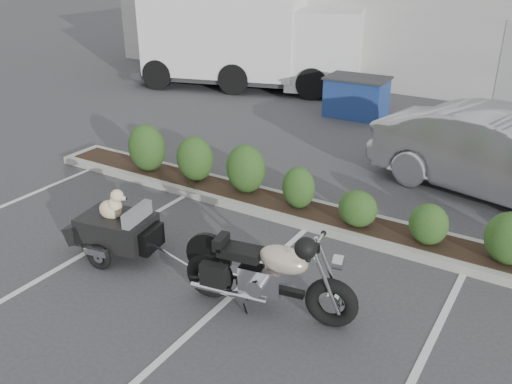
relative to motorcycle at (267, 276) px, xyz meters
The scene contains 8 objects.
ground 1.99m from the motorcycle, 160.92° to the left, with size 90.00×90.00×0.00m, color #38383A.
planter_kerb 2.98m from the motorcycle, 105.84° to the left, with size 12.00×1.00×0.15m, color #9E9E93.
building 17.77m from the motorcycle, 95.84° to the left, with size 26.00×10.00×4.00m, color #9EA099.
motorcycle is the anchor object (origin of this frame).
pet_trailer 2.79m from the motorcycle, behind, with size 2.00×1.13×1.18m.
sedan 5.99m from the motorcycle, 70.19° to the left, with size 1.79×5.13×1.69m, color #B0AFB6.
dumpster 9.75m from the motorcycle, 105.11° to the left, with size 1.79×1.26×1.15m.
delivery_truck 13.16m from the motorcycle, 123.26° to the left, with size 8.40×4.73×3.67m.
Camera 1 is at (4.87, -5.89, 4.56)m, focal length 38.00 mm.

